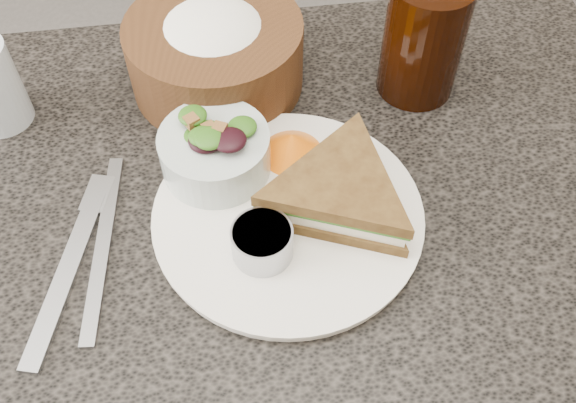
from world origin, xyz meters
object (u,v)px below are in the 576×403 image
(dinner_plate, at_px, (288,216))
(bread_basket, at_px, (214,44))
(dining_table, at_px, (247,372))
(sandwich, at_px, (340,192))
(dressing_ramekin, at_px, (262,242))
(salad_bowl, at_px, (214,147))
(cola_glass, at_px, (424,34))

(dinner_plate, xyz_separation_m, bread_basket, (-0.05, 0.21, 0.05))
(dining_table, distance_m, bread_basket, 0.49)
(sandwich, relative_size, dressing_ramekin, 3.01)
(salad_bowl, bearing_deg, dining_table, -86.91)
(dinner_plate, relative_size, dressing_ramekin, 4.58)
(dressing_ramekin, height_order, cola_glass, cola_glass)
(salad_bowl, distance_m, dressing_ramekin, 0.12)
(salad_bowl, distance_m, bread_basket, 0.15)
(dining_table, bearing_deg, cola_glass, 36.74)
(salad_bowl, relative_size, bread_basket, 0.56)
(dinner_plate, distance_m, salad_bowl, 0.10)
(dinner_plate, relative_size, bread_basket, 1.33)
(dressing_ramekin, bearing_deg, bread_basket, 95.22)
(dinner_plate, height_order, dressing_ramekin, dressing_ramekin)
(bread_basket, bearing_deg, dining_table, -92.05)
(dining_table, bearing_deg, bread_basket, 87.95)
(bread_basket, bearing_deg, salad_bowl, -94.72)
(bread_basket, relative_size, cola_glass, 1.32)
(sandwich, bearing_deg, salad_bowl, 172.23)
(sandwich, height_order, dressing_ramekin, sandwich)
(salad_bowl, height_order, cola_glass, cola_glass)
(dining_table, distance_m, salad_bowl, 0.43)
(dining_table, xyz_separation_m, cola_glass, (0.24, 0.18, 0.45))
(dinner_plate, relative_size, sandwich, 1.52)
(sandwich, height_order, salad_bowl, salad_bowl)
(dressing_ramekin, bearing_deg, salad_bowl, 107.44)
(dining_table, relative_size, dinner_plate, 3.68)
(dressing_ramekin, relative_size, bread_basket, 0.29)
(dinner_plate, height_order, cola_glass, cola_glass)
(cola_glass, bearing_deg, dining_table, -143.26)
(sandwich, xyz_separation_m, salad_bowl, (-0.12, 0.07, 0.01))
(dining_table, relative_size, salad_bowl, 8.70)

